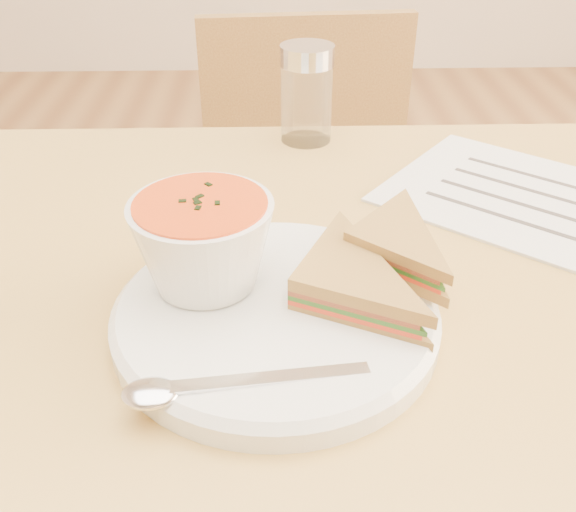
{
  "coord_description": "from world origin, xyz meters",
  "views": [
    {
      "loc": [
        -0.07,
        -0.43,
        1.07
      ],
      "look_at": [
        -0.06,
        -0.03,
        0.8
      ],
      "focal_mm": 40.0,
      "sensor_mm": 36.0,
      "label": 1
    }
  ],
  "objects_px": {
    "soup_bowl": "(204,248)",
    "condiment_shaker": "(307,94)",
    "chair_far": "(316,277)",
    "plate": "(276,317)"
  },
  "relations": [
    {
      "from": "soup_bowl",
      "to": "condiment_shaker",
      "type": "relative_size",
      "value": 0.95
    },
    {
      "from": "soup_bowl",
      "to": "condiment_shaker",
      "type": "height_order",
      "value": "condiment_shaker"
    },
    {
      "from": "chair_far",
      "to": "plate",
      "type": "distance_m",
      "value": 0.65
    },
    {
      "from": "chair_far",
      "to": "plate",
      "type": "bearing_deg",
      "value": 77.68
    },
    {
      "from": "chair_far",
      "to": "condiment_shaker",
      "type": "xyz_separation_m",
      "value": [
        -0.03,
        -0.19,
        0.4
      ]
    },
    {
      "from": "plate",
      "to": "soup_bowl",
      "type": "bearing_deg",
      "value": 152.32
    },
    {
      "from": "chair_far",
      "to": "soup_bowl",
      "type": "distance_m",
      "value": 0.66
    },
    {
      "from": "plate",
      "to": "chair_far",
      "type": "bearing_deg",
      "value": 82.29
    },
    {
      "from": "plate",
      "to": "condiment_shaker",
      "type": "height_order",
      "value": "condiment_shaker"
    },
    {
      "from": "plate",
      "to": "condiment_shaker",
      "type": "bearing_deg",
      "value": 83.39
    }
  ]
}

